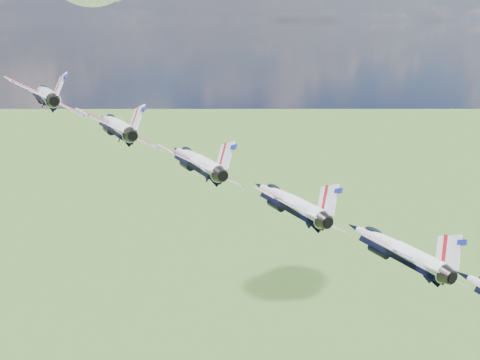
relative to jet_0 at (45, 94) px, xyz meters
name	(u,v)px	position (x,y,z in m)	size (l,w,h in m)	color
jet_0	(45,94)	(0.00, 0.00, 0.00)	(10.90, 16.15, 4.82)	silver
jet_1	(116,125)	(8.30, -9.27, -3.35)	(10.90, 16.15, 4.82)	white
jet_2	(196,160)	(16.59, -18.54, -6.71)	(10.90, 16.15, 4.82)	white
jet_3	(288,201)	(24.89, -27.82, -10.06)	(10.90, 16.15, 4.82)	silver
jet_4	(394,248)	(33.18, -37.09, -13.41)	(10.90, 16.15, 4.82)	white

